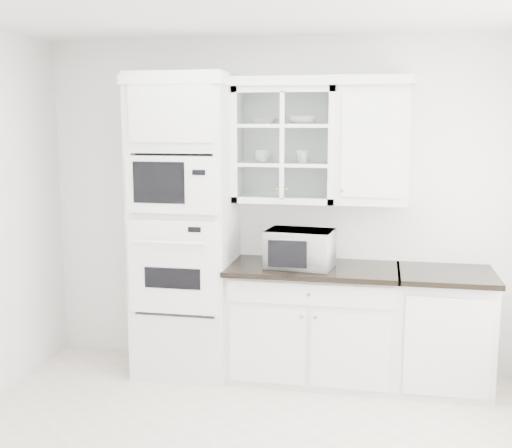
# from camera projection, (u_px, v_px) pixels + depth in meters

# --- Properties ---
(room_shell) EXTENTS (4.00, 3.50, 2.70)m
(room_shell) POSITION_uv_depth(u_px,v_px,m) (253.00, 163.00, 3.93)
(room_shell) COLOR white
(room_shell) RESTS_ON ground
(oven_column) EXTENTS (0.76, 0.68, 2.40)m
(oven_column) POSITION_uv_depth(u_px,v_px,m) (185.00, 227.00, 5.13)
(oven_column) COLOR silver
(oven_column) RESTS_ON ground
(base_cabinet_run) EXTENTS (1.32, 0.67, 0.92)m
(base_cabinet_run) POSITION_uv_depth(u_px,v_px,m) (313.00, 322.00, 5.08)
(base_cabinet_run) COLOR silver
(base_cabinet_run) RESTS_ON ground
(extra_base_cabinet) EXTENTS (0.72, 0.67, 0.92)m
(extra_base_cabinet) POSITION_uv_depth(u_px,v_px,m) (443.00, 330.00, 4.89)
(extra_base_cabinet) COLOR silver
(extra_base_cabinet) RESTS_ON ground
(upper_cabinet_glass) EXTENTS (0.80, 0.33, 0.90)m
(upper_cabinet_glass) POSITION_uv_depth(u_px,v_px,m) (285.00, 145.00, 5.04)
(upper_cabinet_glass) COLOR silver
(upper_cabinet_glass) RESTS_ON room_shell
(upper_cabinet_solid) EXTENTS (0.55, 0.33, 0.90)m
(upper_cabinet_solid) POSITION_uv_depth(u_px,v_px,m) (372.00, 146.00, 4.91)
(upper_cabinet_solid) COLOR silver
(upper_cabinet_solid) RESTS_ON room_shell
(crown_molding) EXTENTS (2.14, 0.38, 0.07)m
(crown_molding) POSITION_uv_depth(u_px,v_px,m) (272.00, 82.00, 4.96)
(crown_molding) COLOR white
(crown_molding) RESTS_ON room_shell
(countertop_microwave) EXTENTS (0.55, 0.47, 0.29)m
(countertop_microwave) POSITION_uv_depth(u_px,v_px,m) (300.00, 248.00, 4.95)
(countertop_microwave) COLOR white
(countertop_microwave) RESTS_ON base_cabinet_run
(bowl_a) EXTENTS (0.20, 0.20, 0.05)m
(bowl_a) POSITION_uv_depth(u_px,v_px,m) (264.00, 121.00, 5.03)
(bowl_a) COLOR white
(bowl_a) RESTS_ON upper_cabinet_glass
(bowl_b) EXTENTS (0.25, 0.25, 0.07)m
(bowl_b) POSITION_uv_depth(u_px,v_px,m) (302.00, 120.00, 4.96)
(bowl_b) COLOR white
(bowl_b) RESTS_ON upper_cabinet_glass
(cup_a) EXTENTS (0.16, 0.16, 0.10)m
(cup_a) POSITION_uv_depth(u_px,v_px,m) (263.00, 156.00, 5.10)
(cup_a) COLOR white
(cup_a) RESTS_ON upper_cabinet_glass
(cup_b) EXTENTS (0.11, 0.11, 0.10)m
(cup_b) POSITION_uv_depth(u_px,v_px,m) (303.00, 157.00, 5.01)
(cup_b) COLOR white
(cup_b) RESTS_ON upper_cabinet_glass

